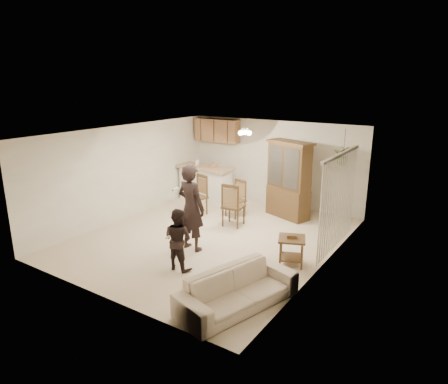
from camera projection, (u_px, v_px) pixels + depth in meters
The scene contains 23 objects.
floor at pixel (211, 237), 9.55m from camera, with size 6.50×6.50×0.00m, color beige.
ceiling at pixel (210, 133), 8.86m from camera, with size 5.50×6.50×0.02m, color white.
wall_back at pixel (274, 163), 11.82m from camera, with size 5.50×0.02×2.50m, color beige.
wall_front at pixel (98, 230), 6.59m from camera, with size 5.50×0.02×2.50m, color beige.
wall_left at pixel (126, 172), 10.66m from camera, with size 0.02×6.50×2.50m, color beige.
wall_right at pixel (326, 207), 7.76m from camera, with size 0.02×6.50×2.50m, color beige.
breakfast_bar at pixel (205, 185), 12.28m from camera, with size 1.60×0.55×1.00m, color white.
bar_top at pixel (205, 168), 12.13m from camera, with size 1.75×0.70×0.08m, color tan.
upper_cabinets at pixel (217, 130), 12.44m from camera, with size 1.50×0.34×0.70m, color brown.
vertical_blinds at pixel (338, 202), 8.54m from camera, with size 0.06×2.30×2.10m, color silver, non-canonical shape.
ceiling_fixture at pixel (245, 132), 9.75m from camera, with size 0.36×0.36×0.20m, color #F9E3BB, non-canonical shape.
hanging_plant at pixel (343, 155), 9.76m from camera, with size 0.43×0.37×0.48m, color #2E5522.
plant_cord at pixel (345, 142), 9.67m from camera, with size 0.01×0.01×0.65m, color black.
sofa at pixel (238, 286), 6.56m from camera, with size 1.87×0.73×0.73m, color beige.
adult at pixel (191, 210), 8.65m from camera, with size 0.66×0.43×1.80m, color black.
child at pixel (178, 237), 7.80m from camera, with size 0.66×0.51×1.35m, color black.
china_hutch at pixel (289, 180), 10.69m from camera, with size 1.41×0.92×2.08m.
side_table at pixel (291, 251), 8.07m from camera, with size 0.69×0.69×0.65m.
chair_bar at pixel (197, 204), 11.08m from camera, with size 0.59×0.59×1.10m.
chair_hutch_left at pixel (235, 206), 10.92m from camera, with size 0.54×0.54×1.01m.
chair_hutch_right at pixel (233, 213), 10.25m from camera, with size 0.57×0.57×1.13m.
controller_adult at pixel (176, 189), 8.16m from camera, with size 0.05×0.17×0.05m, color silver.
controller_child at pixel (168, 237), 7.54m from camera, with size 0.03×0.11×0.03m, color silver.
Camera 1 is at (5.13, -7.26, 3.65)m, focal length 32.00 mm.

